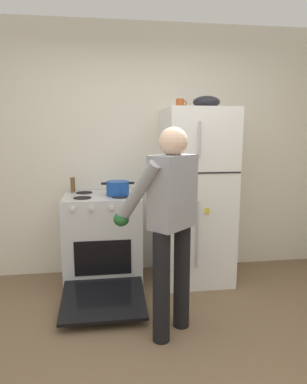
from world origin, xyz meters
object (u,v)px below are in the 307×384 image
object	(u,v)px
refrigerator	(197,196)
stove_range	(103,241)
mixing_bowl	(206,102)
person_cook	(169,215)
coffee_mug	(180,104)
red_pot	(118,188)
pepper_mill	(73,185)

from	to	relation	value
refrigerator	stove_range	size ratio (longest dim) A/B	1.45
refrigerator	mixing_bowl	world-z (taller)	mixing_bowl
person_cook	coffee_mug	world-z (taller)	coffee_mug
refrigerator	red_pot	bearing A→B (deg)	-176.54
refrigerator	red_pot	world-z (taller)	refrigerator
person_cook	red_pot	distance (m)	0.98
person_cook	coffee_mug	size ratio (longest dim) A/B	14.28
stove_range	person_cook	size ratio (longest dim) A/B	0.77
mixing_bowl	stove_range	bearing A→B (deg)	-179.02
refrigerator	mixing_bowl	bearing A→B (deg)	0.22
person_cook	pepper_mill	world-z (taller)	person_cook
refrigerator	coffee_mug	bearing A→B (deg)	164.17
stove_range	person_cook	distance (m)	1.18
stove_range	mixing_bowl	distance (m)	1.76
stove_range	mixing_bowl	bearing A→B (deg)	0.98
coffee_mug	pepper_mill	world-z (taller)	coffee_mug
refrigerator	red_pot	size ratio (longest dim) A/B	5.51
refrigerator	coffee_mug	size ratio (longest dim) A/B	16.05
person_cook	mixing_bowl	bearing A→B (deg)	60.17
person_cook	refrigerator	bearing A→B (deg)	63.86
person_cook	red_pot	xyz separation A→B (m)	(-0.35, 0.92, 0.06)
red_pot	coffee_mug	xyz separation A→B (m)	(0.65, 0.10, 0.83)
pepper_mill	person_cook	bearing A→B (deg)	-55.27
pepper_mill	stove_range	bearing A→B (deg)	-36.02
refrigerator	red_pot	distance (m)	0.83
red_pot	refrigerator	bearing A→B (deg)	3.46
red_pot	mixing_bowl	world-z (taller)	mixing_bowl
stove_range	pepper_mill	size ratio (longest dim) A/B	8.23
person_cook	pepper_mill	xyz separation A→B (m)	(-0.81, 1.17, 0.07)
refrigerator	stove_range	xyz separation A→B (m)	(-0.98, -0.02, -0.44)
red_pot	coffee_mug	bearing A→B (deg)	8.80
person_cook	coffee_mug	xyz separation A→B (m)	(0.30, 1.02, 0.89)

